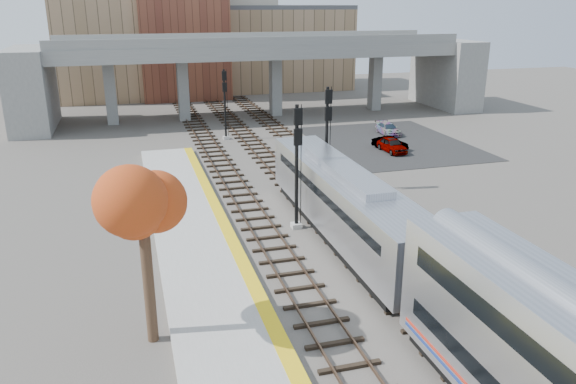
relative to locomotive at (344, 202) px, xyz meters
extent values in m
plane|color=#47423D|center=(-1.00, -7.34, -2.28)|extent=(160.00, 160.00, 0.00)
cube|color=#9E9E99|center=(-8.25, -7.34, -2.10)|extent=(4.50, 60.00, 0.35)
cube|color=yellow|center=(-6.35, -7.34, -1.92)|extent=(0.70, 60.00, 0.01)
cube|color=black|center=(-4.20, 5.16, -2.21)|extent=(2.50, 95.00, 0.14)
cube|color=brown|center=(-4.92, 5.16, -2.10)|extent=(0.07, 95.00, 0.14)
cube|color=brown|center=(-3.48, 5.16, -2.10)|extent=(0.07, 95.00, 0.14)
cube|color=black|center=(0.00, 5.16, -2.21)|extent=(2.50, 95.00, 0.14)
cube|color=brown|center=(-0.72, 5.16, -2.10)|extent=(0.07, 95.00, 0.14)
cube|color=brown|center=(0.72, 5.16, -2.10)|extent=(0.07, 95.00, 0.14)
cube|color=black|center=(4.00, 5.16, -2.21)|extent=(2.50, 95.00, 0.14)
cube|color=brown|center=(3.28, 5.16, -2.10)|extent=(0.07, 95.00, 0.14)
cube|color=brown|center=(4.72, 5.16, -2.10)|extent=(0.07, 95.00, 0.14)
cube|color=slate|center=(4.00, 37.66, 5.47)|extent=(46.00, 10.00, 1.50)
cube|color=slate|center=(4.00, 32.86, 6.72)|extent=(46.00, 0.20, 1.00)
cube|color=slate|center=(4.00, 42.46, 6.72)|extent=(46.00, 0.20, 1.00)
cube|color=slate|center=(-13.00, 37.66, 1.22)|extent=(1.20, 1.60, 7.00)
cube|color=slate|center=(-5.00, 37.66, 1.22)|extent=(1.20, 1.60, 7.00)
cube|color=slate|center=(6.00, 37.66, 1.22)|extent=(1.20, 1.60, 7.00)
cube|color=slate|center=(19.00, 37.66, 1.22)|extent=(1.20, 1.60, 7.00)
cube|color=slate|center=(-21.00, 37.66, 1.97)|extent=(4.00, 12.00, 8.50)
cube|color=slate|center=(29.00, 37.66, 1.97)|extent=(4.00, 12.00, 8.50)
cube|color=#A3815F|center=(-11.00, 57.66, 5.72)|extent=(18.00, 14.00, 16.00)
cube|color=beige|center=(3.00, 62.66, 4.72)|extent=(16.00, 16.00, 14.00)
cube|color=brown|center=(-3.00, 54.66, 7.72)|extent=(12.00, 10.00, 20.00)
cube|color=#A3815F|center=(13.00, 60.66, 3.72)|extent=(20.00, 14.00, 12.00)
cube|color=#4C4C4F|center=(13.00, 60.66, 10.02)|extent=(20.00, 14.00, 0.60)
cube|color=black|center=(13.00, 20.66, -2.26)|extent=(14.00, 18.00, 0.04)
cube|color=#A8AAB2|center=(0.00, -0.01, 0.07)|extent=(3.00, 19.00, 3.20)
cube|color=black|center=(0.00, 9.51, 0.67)|extent=(2.20, 0.06, 1.10)
cube|color=black|center=(0.00, -0.01, 0.67)|extent=(3.02, 16.15, 0.50)
cube|color=black|center=(0.00, -0.01, -1.78)|extent=(2.70, 17.10, 0.50)
cube|color=#A8AAB2|center=(0.00, -0.01, 1.87)|extent=(1.60, 9.50, 0.40)
cube|color=#9E9E99|center=(-2.10, 2.35, -2.13)|extent=(0.60, 0.60, 0.30)
cylinder|color=black|center=(-2.10, 2.35, 1.49)|extent=(0.22, 0.22, 7.54)
cube|color=black|center=(-2.10, 2.10, 4.62)|extent=(0.48, 0.18, 0.97)
cube|color=black|center=(-2.10, 2.10, 3.43)|extent=(0.48, 0.18, 0.97)
cube|color=#9E9E99|center=(2.00, 8.54, -2.13)|extent=(0.60, 0.60, 0.30)
cylinder|color=black|center=(2.00, 8.54, 1.49)|extent=(0.22, 0.22, 7.54)
cube|color=black|center=(2.00, 8.29, 4.61)|extent=(0.48, 0.18, 0.97)
cube|color=black|center=(2.00, 8.29, 3.43)|extent=(0.48, 0.18, 0.97)
cube|color=#9E9E99|center=(-2.10, 26.58, -2.13)|extent=(0.60, 0.60, 0.30)
cylinder|color=black|center=(-2.10, 26.58, 1.18)|extent=(0.20, 0.20, 6.91)
cube|color=black|center=(-2.10, 26.33, 4.04)|extent=(0.44, 0.18, 0.89)
cube|color=black|center=(-2.10, 26.33, 2.95)|extent=(0.44, 0.18, 0.89)
cylinder|color=#382619|center=(-11.17, -7.49, 0.49)|extent=(0.44, 0.44, 5.53)
ellipsoid|color=red|center=(-11.17, -7.49, 3.65)|extent=(3.60, 3.60, 3.95)
imported|color=#99999E|center=(11.56, 17.30, -1.58)|extent=(1.69, 3.90, 1.31)
imported|color=#99999E|center=(11.84, 18.27, -1.68)|extent=(2.74, 3.55, 1.12)
imported|color=#99999E|center=(14.39, 23.95, -1.66)|extent=(1.74, 4.01, 1.15)
camera|label=1|loc=(-11.36, -27.94, 10.77)|focal=35.00mm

